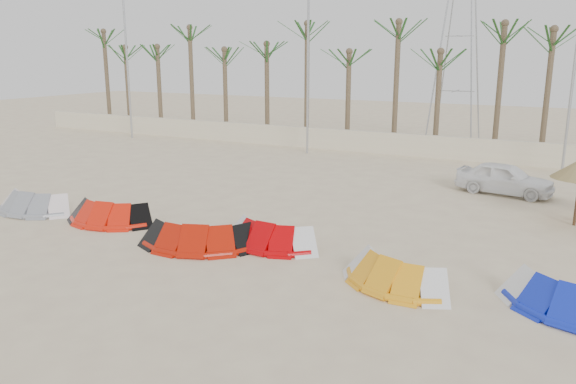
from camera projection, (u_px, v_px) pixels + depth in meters
The scene contains 12 objects.
ground at pixel (178, 292), 14.19m from camera, with size 120.00×120.00×0.00m, color beige.
boundary_wall at pixel (414, 145), 32.97m from camera, with size 60.00×0.30×1.30m, color beige.
palm_line at pixel (438, 44), 32.58m from camera, with size 52.00×4.00×7.70m.
lamp_a at pixel (127, 56), 39.01m from camera, with size 1.25×0.14×11.00m.
lamp_b at pixel (309, 56), 32.71m from camera, with size 1.25×0.14×11.00m.
pylon at pixel (452, 144), 37.84m from camera, with size 3.00×3.00×14.00m, color #A5A8AD, non-canonical shape.
kite_grey at pixel (39, 201), 21.40m from camera, with size 3.36×1.84×0.90m.
kite_red_left at pixel (115, 211), 20.01m from camera, with size 3.44×2.01×0.90m.
kite_red_mid at pixel (205, 233), 17.53m from camera, with size 4.01×2.59×0.90m.
kite_red_right at pixel (273, 232), 17.62m from camera, with size 3.29×1.66×0.90m.
kite_orange at pixel (397, 269), 14.57m from camera, with size 3.43×2.33×0.90m.
car at pixel (505, 178), 24.00m from camera, with size 1.61×4.00×1.36m, color white.
Camera 1 is at (8.57, -10.39, 5.84)m, focal length 35.00 mm.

